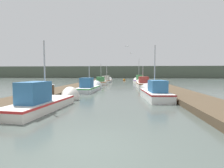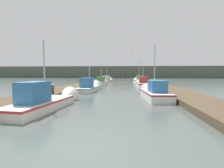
{
  "view_description": "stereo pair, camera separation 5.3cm",
  "coord_description": "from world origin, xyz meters",
  "px_view_note": "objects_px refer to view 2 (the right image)",
  "views": [
    {
      "loc": [
        1.14,
        -4.37,
        2.0
      ],
      "look_at": [
        -0.46,
        13.16,
        0.84
      ],
      "focal_mm": 28.0,
      "sensor_mm": 36.0,
      "label": 1
    },
    {
      "loc": [
        1.19,
        -4.36,
        2.0
      ],
      "look_at": [
        -0.46,
        13.16,
        0.84
      ],
      "focal_mm": 28.0,
      "sensor_mm": 36.0,
      "label": 2
    }
  ],
  "objects_px": {
    "mooring_piling_3": "(93,82)",
    "seagull_1": "(127,46)",
    "fishing_boat_6": "(107,80)",
    "mooring_piling_0": "(52,92)",
    "fishing_boat_4": "(101,82)",
    "fishing_boat_2": "(91,87)",
    "channel_buoy": "(125,80)",
    "mooring_piling_1": "(85,84)",
    "mooring_piling_2": "(87,83)",
    "fishing_boat_5": "(139,81)",
    "seagull_lead": "(132,53)",
    "fishing_boat_3": "(143,84)",
    "fishing_boat_0": "(49,100)",
    "fishing_boat_1": "(154,92)"
  },
  "relations": [
    {
      "from": "fishing_boat_2",
      "to": "fishing_boat_6",
      "type": "height_order",
      "value": "fishing_boat_6"
    },
    {
      "from": "fishing_boat_4",
      "to": "fishing_boat_3",
      "type": "bearing_deg",
      "value": -34.37
    },
    {
      "from": "fishing_boat_4",
      "to": "mooring_piling_2",
      "type": "xyz_separation_m",
      "value": [
        -0.99,
        -5.58,
        0.13
      ]
    },
    {
      "from": "fishing_boat_6",
      "to": "channel_buoy",
      "type": "distance_m",
      "value": 7.59
    },
    {
      "from": "fishing_boat_0",
      "to": "fishing_boat_6",
      "type": "bearing_deg",
      "value": 94.88
    },
    {
      "from": "seagull_lead",
      "to": "fishing_boat_5",
      "type": "bearing_deg",
      "value": 3.88
    },
    {
      "from": "fishing_boat_5",
      "to": "mooring_piling_2",
      "type": "relative_size",
      "value": 5.21
    },
    {
      "from": "fishing_boat_1",
      "to": "mooring_piling_2",
      "type": "distance_m",
      "value": 11.42
    },
    {
      "from": "mooring_piling_0",
      "to": "channel_buoy",
      "type": "relative_size",
      "value": 1.04
    },
    {
      "from": "channel_buoy",
      "to": "fishing_boat_6",
      "type": "bearing_deg",
      "value": -117.2
    },
    {
      "from": "mooring_piling_3",
      "to": "mooring_piling_0",
      "type": "bearing_deg",
      "value": -90.44
    },
    {
      "from": "fishing_boat_5",
      "to": "fishing_boat_6",
      "type": "xyz_separation_m",
      "value": [
        -6.3,
        4.3,
        -0.09
      ]
    },
    {
      "from": "mooring_piling_3",
      "to": "fishing_boat_0",
      "type": "bearing_deg",
      "value": -86.94
    },
    {
      "from": "mooring_piling_0",
      "to": "mooring_piling_1",
      "type": "bearing_deg",
      "value": 89.21
    },
    {
      "from": "mooring_piling_0",
      "to": "mooring_piling_2",
      "type": "height_order",
      "value": "mooring_piling_0"
    },
    {
      "from": "fishing_boat_5",
      "to": "fishing_boat_2",
      "type": "bearing_deg",
      "value": -120.46
    },
    {
      "from": "fishing_boat_4",
      "to": "mooring_piling_1",
      "type": "relative_size",
      "value": 3.85
    },
    {
      "from": "fishing_boat_5",
      "to": "mooring_piling_3",
      "type": "bearing_deg",
      "value": -146.58
    },
    {
      "from": "channel_buoy",
      "to": "seagull_1",
      "type": "relative_size",
      "value": 1.98
    },
    {
      "from": "fishing_boat_0",
      "to": "mooring_piling_2",
      "type": "height_order",
      "value": "fishing_boat_0"
    },
    {
      "from": "fishing_boat_4",
      "to": "fishing_boat_5",
      "type": "height_order",
      "value": "fishing_boat_5"
    },
    {
      "from": "fishing_boat_2",
      "to": "channel_buoy",
      "type": "relative_size",
      "value": 5.72
    },
    {
      "from": "fishing_boat_4",
      "to": "mooring_piling_0",
      "type": "distance_m",
      "value": 15.95
    },
    {
      "from": "fishing_boat_0",
      "to": "seagull_1",
      "type": "xyz_separation_m",
      "value": [
        4.34,
        14.79,
        5.17
      ]
    },
    {
      "from": "fishing_boat_2",
      "to": "mooring_piling_0",
      "type": "height_order",
      "value": "fishing_boat_2"
    },
    {
      "from": "fishing_boat_6",
      "to": "seagull_1",
      "type": "xyz_separation_m",
      "value": [
        4.23,
        -11.96,
        5.19
      ]
    },
    {
      "from": "mooring_piling_0",
      "to": "fishing_boat_4",
      "type": "bearing_deg",
      "value": 85.98
    },
    {
      "from": "fishing_boat_0",
      "to": "mooring_piling_3",
      "type": "height_order",
      "value": "fishing_boat_0"
    },
    {
      "from": "mooring_piling_0",
      "to": "mooring_piling_2",
      "type": "distance_m",
      "value": 10.34
    },
    {
      "from": "fishing_boat_0",
      "to": "mooring_piling_0",
      "type": "distance_m",
      "value": 2.84
    },
    {
      "from": "fishing_boat_2",
      "to": "seagull_lead",
      "type": "bearing_deg",
      "value": 66.62
    },
    {
      "from": "fishing_boat_3",
      "to": "fishing_boat_6",
      "type": "distance_m",
      "value": 13.5
    },
    {
      "from": "fishing_boat_1",
      "to": "mooring_piling_2",
      "type": "height_order",
      "value": "fishing_boat_1"
    },
    {
      "from": "mooring_piling_0",
      "to": "channel_buoy",
      "type": "height_order",
      "value": "mooring_piling_0"
    },
    {
      "from": "seagull_1",
      "to": "fishing_boat_4",
      "type": "bearing_deg",
      "value": 134.08
    },
    {
      "from": "mooring_piling_2",
      "to": "fishing_boat_1",
      "type": "bearing_deg",
      "value": -49.88
    },
    {
      "from": "channel_buoy",
      "to": "fishing_boat_1",
      "type": "bearing_deg",
      "value": -84.33
    },
    {
      "from": "fishing_boat_5",
      "to": "fishing_boat_4",
      "type": "bearing_deg",
      "value": -153.47
    },
    {
      "from": "fishing_boat_6",
      "to": "seagull_1",
      "type": "height_order",
      "value": "seagull_1"
    },
    {
      "from": "seagull_1",
      "to": "seagull_lead",
      "type": "bearing_deg",
      "value": 77.44
    },
    {
      "from": "fishing_boat_4",
      "to": "fishing_boat_5",
      "type": "relative_size",
      "value": 0.81
    },
    {
      "from": "mooring_piling_0",
      "to": "fishing_boat_3",
      "type": "bearing_deg",
      "value": 58.48
    },
    {
      "from": "mooring_piling_1",
      "to": "mooring_piling_2",
      "type": "distance_m",
      "value": 1.32
    },
    {
      "from": "fishing_boat_0",
      "to": "seagull_1",
      "type": "bearing_deg",
      "value": 78.75
    },
    {
      "from": "fishing_boat_5",
      "to": "seagull_1",
      "type": "relative_size",
      "value": 10.52
    },
    {
      "from": "fishing_boat_0",
      "to": "channel_buoy",
      "type": "distance_m",
      "value": 33.69
    },
    {
      "from": "fishing_boat_4",
      "to": "fishing_boat_5",
      "type": "bearing_deg",
      "value": 27.59
    },
    {
      "from": "fishing_boat_2",
      "to": "channel_buoy",
      "type": "height_order",
      "value": "fishing_boat_2"
    },
    {
      "from": "fishing_boat_2",
      "to": "channel_buoy",
      "type": "distance_m",
      "value": 24.16
    },
    {
      "from": "mooring_piling_3",
      "to": "seagull_1",
      "type": "height_order",
      "value": "seagull_1"
    }
  ]
}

